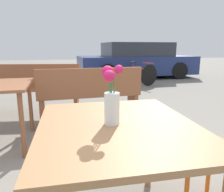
% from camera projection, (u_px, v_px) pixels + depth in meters
% --- Properties ---
extents(table_front, '(0.88, 1.03, 0.73)m').
position_uv_depth(table_front, '(117.00, 139.00, 1.21)').
color(table_front, '#9E7047').
rests_on(table_front, ground_plane).
extents(flower_vase, '(0.11, 0.13, 0.32)m').
position_uv_depth(flower_vase, '(112.00, 101.00, 1.15)').
color(flower_vase, silver).
rests_on(flower_vase, table_front).
extents(bench_near, '(1.91, 0.66, 0.85)m').
position_uv_depth(bench_near, '(24.00, 87.00, 3.72)').
color(bench_near, brown).
rests_on(bench_near, ground_plane).
extents(bench_middle, '(1.50, 0.41, 0.85)m').
position_uv_depth(bench_middle, '(90.00, 95.00, 3.18)').
color(bench_middle, brown).
rests_on(bench_middle, ground_plane).
extents(bicycle, '(1.47, 0.66, 0.74)m').
position_uv_depth(bicycle, '(137.00, 76.00, 6.24)').
color(bicycle, black).
rests_on(bicycle, ground_plane).
extents(parked_car, '(4.36, 2.05, 1.30)m').
position_uv_depth(parked_car, '(136.00, 61.00, 8.34)').
color(parked_car, navy).
rests_on(parked_car, ground_plane).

